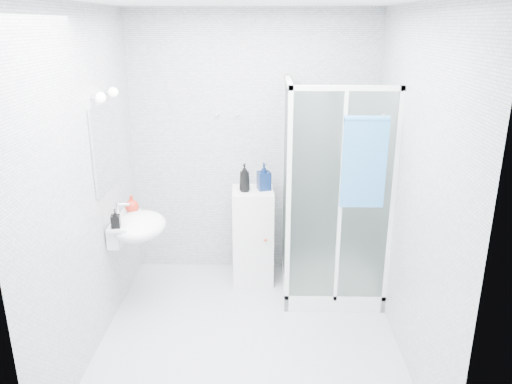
{
  "coord_description": "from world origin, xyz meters",
  "views": [
    {
      "loc": [
        0.14,
        -3.5,
        2.45
      ],
      "look_at": [
        0.05,
        0.35,
        1.15
      ],
      "focal_mm": 35.0,
      "sensor_mm": 36.0,
      "label": 1
    }
  ],
  "objects_px": {
    "wall_basin": "(136,226)",
    "shampoo_bottle_b": "(264,176)",
    "soap_dispenser_black": "(115,219)",
    "storage_cabinet": "(253,236)",
    "soap_dispenser_orange": "(132,204)",
    "shower_enclosure": "(323,249)",
    "shampoo_bottle_a": "(245,178)",
    "hand_towel": "(364,160)"
  },
  "relations": [
    {
      "from": "wall_basin",
      "to": "shampoo_bottle_b",
      "type": "xyz_separation_m",
      "value": [
        1.1,
        0.57,
        0.28
      ]
    },
    {
      "from": "wall_basin",
      "to": "soap_dispenser_black",
      "type": "distance_m",
      "value": 0.26
    },
    {
      "from": "storage_cabinet",
      "to": "soap_dispenser_orange",
      "type": "bearing_deg",
      "value": -163.07
    },
    {
      "from": "shower_enclosure",
      "to": "soap_dispenser_orange",
      "type": "bearing_deg",
      "value": -174.95
    },
    {
      "from": "shampoo_bottle_b",
      "to": "soap_dispenser_orange",
      "type": "height_order",
      "value": "shampoo_bottle_b"
    },
    {
      "from": "shampoo_bottle_b",
      "to": "soap_dispenser_orange",
      "type": "bearing_deg",
      "value": -160.76
    },
    {
      "from": "storage_cabinet",
      "to": "soap_dispenser_black",
      "type": "relative_size",
      "value": 5.99
    },
    {
      "from": "shampoo_bottle_a",
      "to": "shower_enclosure",
      "type": "bearing_deg",
      "value": -15.01
    },
    {
      "from": "shower_enclosure",
      "to": "soap_dispenser_black",
      "type": "xyz_separation_m",
      "value": [
        -1.77,
        -0.51,
        0.49
      ]
    },
    {
      "from": "wall_basin",
      "to": "soap_dispenser_orange",
      "type": "xyz_separation_m",
      "value": [
        -0.07,
        0.16,
        0.15
      ]
    },
    {
      "from": "shower_enclosure",
      "to": "hand_towel",
      "type": "relative_size",
      "value": 2.67
    },
    {
      "from": "shower_enclosure",
      "to": "storage_cabinet",
      "type": "height_order",
      "value": "shower_enclosure"
    },
    {
      "from": "shampoo_bottle_a",
      "to": "soap_dispenser_orange",
      "type": "bearing_deg",
      "value": -160.35
    },
    {
      "from": "wall_basin",
      "to": "soap_dispenser_orange",
      "type": "relative_size",
      "value": 3.54
    },
    {
      "from": "shampoo_bottle_b",
      "to": "shower_enclosure",
      "type": "bearing_deg",
      "value": -24.43
    },
    {
      "from": "shampoo_bottle_b",
      "to": "soap_dispenser_orange",
      "type": "xyz_separation_m",
      "value": [
        -1.17,
        -0.41,
        -0.14
      ]
    },
    {
      "from": "storage_cabinet",
      "to": "soap_dispenser_black",
      "type": "xyz_separation_m",
      "value": [
        -1.1,
        -0.74,
        0.47
      ]
    },
    {
      "from": "hand_towel",
      "to": "soap_dispenser_orange",
      "type": "height_order",
      "value": "hand_towel"
    },
    {
      "from": "hand_towel",
      "to": "storage_cabinet",
      "type": "bearing_deg",
      "value": 145.06
    },
    {
      "from": "storage_cabinet",
      "to": "hand_towel",
      "type": "xyz_separation_m",
      "value": [
        0.91,
        -0.64,
        0.94
      ]
    },
    {
      "from": "shower_enclosure",
      "to": "shampoo_bottle_a",
      "type": "bearing_deg",
      "value": 164.99
    },
    {
      "from": "soap_dispenser_black",
      "to": "shampoo_bottle_a",
      "type": "bearing_deg",
      "value": 34.51
    },
    {
      "from": "storage_cabinet",
      "to": "soap_dispenser_black",
      "type": "height_order",
      "value": "soap_dispenser_black"
    },
    {
      "from": "shower_enclosure",
      "to": "storage_cabinet",
      "type": "distance_m",
      "value": 0.71
    },
    {
      "from": "storage_cabinet",
      "to": "soap_dispenser_orange",
      "type": "relative_size",
      "value": 6.0
    },
    {
      "from": "shower_enclosure",
      "to": "storage_cabinet",
      "type": "bearing_deg",
      "value": 160.58
    },
    {
      "from": "hand_towel",
      "to": "wall_basin",
      "type": "bearing_deg",
      "value": 177.44
    },
    {
      "from": "hand_towel",
      "to": "shampoo_bottle_b",
      "type": "relative_size",
      "value": 2.87
    },
    {
      "from": "hand_towel",
      "to": "soap_dispenser_orange",
      "type": "xyz_separation_m",
      "value": [
        -1.97,
        0.25,
        -0.48
      ]
    },
    {
      "from": "shower_enclosure",
      "to": "shampoo_bottle_a",
      "type": "height_order",
      "value": "shower_enclosure"
    },
    {
      "from": "soap_dispenser_black",
      "to": "storage_cabinet",
      "type": "bearing_deg",
      "value": 33.92
    },
    {
      "from": "shampoo_bottle_b",
      "to": "soap_dispenser_orange",
      "type": "distance_m",
      "value": 1.24
    },
    {
      "from": "shower_enclosure",
      "to": "wall_basin",
      "type": "relative_size",
      "value": 3.57
    },
    {
      "from": "storage_cabinet",
      "to": "hand_towel",
      "type": "distance_m",
      "value": 1.46
    },
    {
      "from": "shower_enclosure",
      "to": "shampoo_bottle_b",
      "type": "height_order",
      "value": "shower_enclosure"
    },
    {
      "from": "storage_cabinet",
      "to": "shower_enclosure",
      "type": "bearing_deg",
      "value": -22.55
    },
    {
      "from": "shower_enclosure",
      "to": "shampoo_bottle_a",
      "type": "distance_m",
      "value": 1.0
    },
    {
      "from": "shower_enclosure",
      "to": "wall_basin",
      "type": "xyz_separation_m",
      "value": [
        -1.66,
        -0.32,
        0.35
      ]
    },
    {
      "from": "wall_basin",
      "to": "hand_towel",
      "type": "bearing_deg",
      "value": -2.56
    },
    {
      "from": "storage_cabinet",
      "to": "hand_towel",
      "type": "height_order",
      "value": "hand_towel"
    },
    {
      "from": "shower_enclosure",
      "to": "shampoo_bottle_b",
      "type": "relative_size",
      "value": 7.65
    },
    {
      "from": "soap_dispenser_orange",
      "to": "soap_dispenser_black",
      "type": "relative_size",
      "value": 1.0
    }
  ]
}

